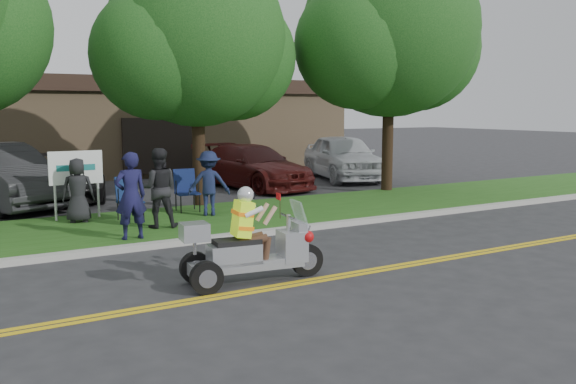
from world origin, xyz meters
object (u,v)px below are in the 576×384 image
trike_scooter (248,250)px  lawn_chair_b (186,187)px  spectator_adult_mid (158,188)px  parked_car_far_right (343,157)px  lawn_chair_a (128,196)px  parked_car_right (252,167)px  spectator_adult_left (131,196)px  parked_car_mid (61,176)px

trike_scooter → lawn_chair_b: 6.64m
spectator_adult_mid → parked_car_far_right: 11.43m
lawn_chair_a → parked_car_far_right: 11.07m
lawn_chair_a → spectator_adult_mid: (0.32, -1.27, 0.31)m
parked_car_right → lawn_chair_a: bearing=-151.2°
trike_scooter → lawn_chair_b: bearing=84.5°
spectator_adult_left → parked_car_mid: bearing=-89.7°
lawn_chair_a → parked_car_far_right: bearing=23.4°
spectator_adult_left → parked_car_right: bearing=-133.1°
trike_scooter → lawn_chair_a: 5.92m
spectator_adult_left → trike_scooter: bearing=101.6°
lawn_chair_b → spectator_adult_mid: 2.30m
trike_scooter → parked_car_mid: (-0.85, 10.95, 0.17)m
parked_car_mid → parked_car_right: bearing=5.5°
spectator_adult_mid → parked_car_mid: 6.38m
trike_scooter → parked_car_mid: bearing=101.6°
lawn_chair_a → lawn_chair_b: 1.76m
lawn_chair_a → parked_car_far_right: parked_car_far_right is taller
lawn_chair_b → spectator_adult_left: 3.55m
trike_scooter → parked_car_right: (5.40, 10.40, 0.21)m
parked_car_right → spectator_adult_mid: bearing=-142.4°
lawn_chair_b → spectator_adult_mid: (-1.35, -1.84, 0.28)m
lawn_chair_a → parked_car_mid: size_ratio=0.20×
trike_scooter → spectator_adult_mid: bearing=95.9°
parked_car_mid → parked_car_right: 6.27m
lawn_chair_b → parked_car_far_right: (8.20, 4.44, 0.17)m
spectator_adult_left → parked_car_far_right: size_ratio=0.34×
lawn_chair_b → spectator_adult_mid: spectator_adult_mid is taller
lawn_chair_b → spectator_adult_mid: bearing=-122.2°
lawn_chair_b → parked_car_mid: 5.03m
trike_scooter → parked_car_far_right: parked_car_far_right is taller
parked_car_far_right → parked_car_right: bearing=-157.0°
spectator_adult_mid → parked_car_far_right: (9.55, 6.28, -0.11)m
lawn_chair_b → spectator_adult_left: spectator_adult_left is taller
parked_car_mid → lawn_chair_b: bearing=-52.3°
lawn_chair_a → trike_scooter: bearing=-91.4°
lawn_chair_a → spectator_adult_mid: spectator_adult_mid is taller
parked_car_far_right → parked_car_mid: bearing=-164.0°
spectator_adult_mid → parked_car_far_right: spectator_adult_mid is taller
lawn_chair_a → parked_car_mid: (-0.63, 5.03, 0.02)m
spectator_adult_left → parked_car_far_right: (10.43, 7.19, -0.11)m
parked_car_far_right → spectator_adult_left: bearing=-129.3°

